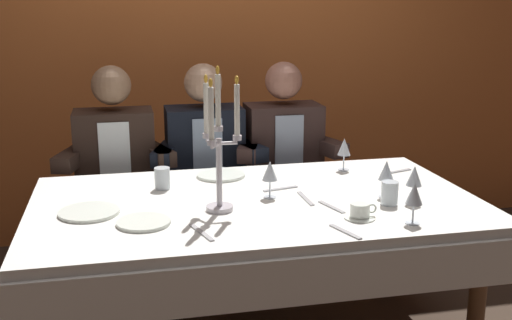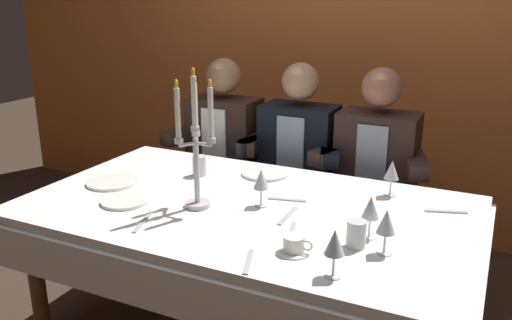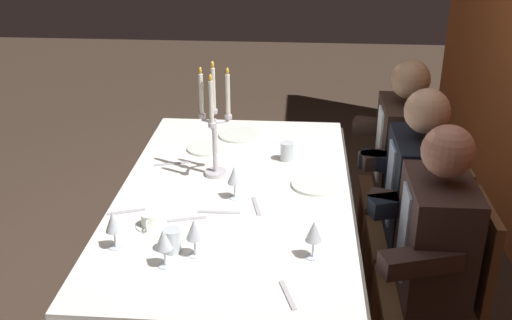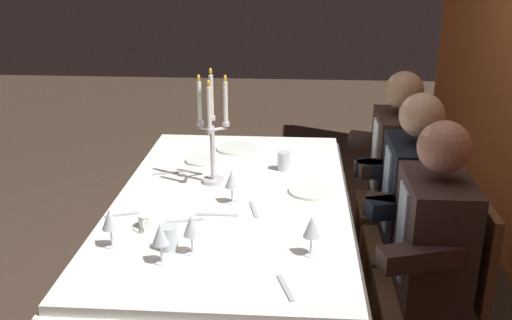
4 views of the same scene
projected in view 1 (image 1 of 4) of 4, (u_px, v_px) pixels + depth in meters
back_wall at (202, 35)px, 4.11m from camera, size 6.00×0.12×2.70m
dining_table at (256, 225)px, 2.72m from camera, size 1.94×1.14×0.74m
candelabra at (219, 148)px, 2.48m from camera, size 0.15×0.17×0.59m
dinner_plate_0 at (144, 222)px, 2.39m from camera, size 0.21×0.21×0.01m
dinner_plate_1 at (221, 175)px, 3.04m from camera, size 0.24×0.24×0.01m
dinner_plate_2 at (89, 212)px, 2.50m from camera, size 0.24×0.24×0.01m
wine_glass_0 at (386, 172)px, 2.69m from camera, size 0.07×0.07×0.16m
wine_glass_1 at (270, 172)px, 2.68m from camera, size 0.07×0.07×0.16m
wine_glass_2 at (344, 148)px, 3.12m from camera, size 0.07×0.07×0.16m
wine_glass_3 at (414, 177)px, 2.61m from camera, size 0.07×0.07×0.16m
wine_glass_4 at (414, 195)px, 2.37m from camera, size 0.07×0.07×0.16m
water_tumbler_0 at (162, 178)px, 2.83m from camera, size 0.07×0.07×0.10m
water_tumbler_1 at (390, 193)px, 2.61m from camera, size 0.07×0.07×0.10m
coffee_cup_0 at (360, 212)px, 2.45m from camera, size 0.13×0.12×0.06m
spoon_0 at (345, 232)px, 2.30m from camera, size 0.07×0.17×0.01m
fork_1 at (331, 207)px, 2.58m from camera, size 0.07×0.17×0.01m
knife_2 at (306, 198)px, 2.69m from camera, size 0.02×0.19×0.01m
knife_3 at (202, 232)px, 2.30m from camera, size 0.07×0.19×0.01m
fork_4 at (397, 171)px, 3.11m from camera, size 0.17×0.07×0.01m
spoon_5 at (280, 189)px, 2.83m from camera, size 0.17×0.06×0.01m
seated_diner_0 at (115, 158)px, 3.41m from camera, size 0.63×0.48×1.24m
seated_diner_1 at (204, 154)px, 3.51m from camera, size 0.63×0.48×1.24m
seated_diner_2 at (283, 150)px, 3.60m from camera, size 0.63×0.48×1.24m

